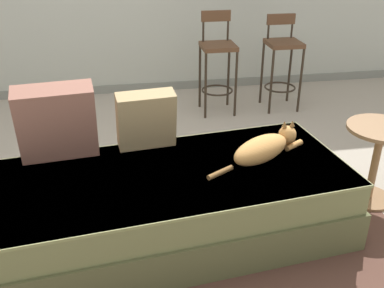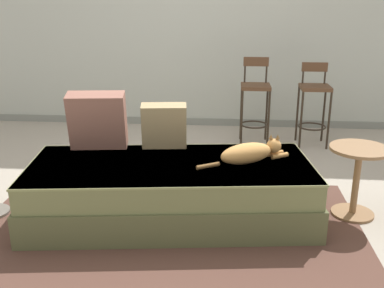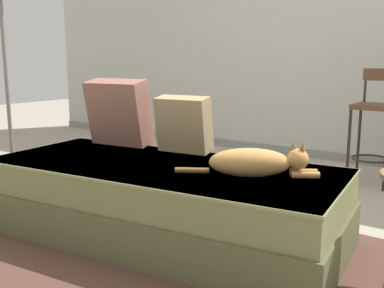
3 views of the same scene
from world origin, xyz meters
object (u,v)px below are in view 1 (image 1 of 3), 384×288
object	(u,v)px
couch	(170,204)
throw_pillow_corner	(57,122)
throw_pillow_middle	(146,120)
side_table	(377,153)
cat	(264,148)
bar_stool_by_doorway	(282,56)
bar_stool_near_window	(218,58)

from	to	relation	value
couch	throw_pillow_corner	xyz separation A→B (m)	(-0.61, 0.29, 0.45)
couch	throw_pillow_corner	bearing A→B (deg)	154.93
throw_pillow_middle	side_table	distance (m)	1.51
throw_pillow_corner	side_table	xyz separation A→B (m)	(2.00, -0.13, -0.32)
cat	side_table	distance (m)	0.83
side_table	throw_pillow_middle	bearing A→B (deg)	172.84
couch	side_table	bearing A→B (deg)	6.61
couch	cat	size ratio (longest dim) A/B	3.20
throw_pillow_corner	bar_stool_by_doorway	distance (m)	2.55
cat	bar_stool_near_window	bearing A→B (deg)	85.95
couch	bar_stool_by_doorway	distance (m)	2.35
couch	throw_pillow_middle	size ratio (longest dim) A/B	5.88
bar_stool_by_doorway	couch	bearing A→B (deg)	-125.46
couch	side_table	distance (m)	1.40
bar_stool_near_window	bar_stool_by_doorway	size ratio (longest dim) A/B	1.06
throw_pillow_corner	throw_pillow_middle	size ratio (longest dim) A/B	1.26
throw_pillow_corner	bar_stool_near_window	world-z (taller)	bar_stool_near_window
cat	bar_stool_near_window	world-z (taller)	bar_stool_near_window
couch	cat	bearing A→B (deg)	6.51
throw_pillow_middle	bar_stool_near_window	xyz separation A→B (m)	(0.80, 1.55, -0.09)
bar_stool_near_window	cat	bearing A→B (deg)	-94.05
bar_stool_near_window	bar_stool_by_doorway	bearing A→B (deg)	-0.06
throw_pillow_middle	bar_stool_by_doorway	distance (m)	2.12
throw_pillow_corner	bar_stool_near_window	bearing A→B (deg)	50.72
cat	bar_stool_near_window	xyz separation A→B (m)	(0.13, 1.83, 0.02)
couch	throw_pillow_middle	world-z (taller)	throw_pillow_middle
couch	bar_stool_near_window	bearing A→B (deg)	69.57
cat	bar_stool_near_window	distance (m)	1.84
throw_pillow_corner	throw_pillow_middle	bearing A→B (deg)	6.61
bar_stool_near_window	side_table	xyz separation A→B (m)	(0.68, -1.74, -0.18)
cat	side_table	world-z (taller)	cat
throw_pillow_middle	couch	bearing A→B (deg)	-75.01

